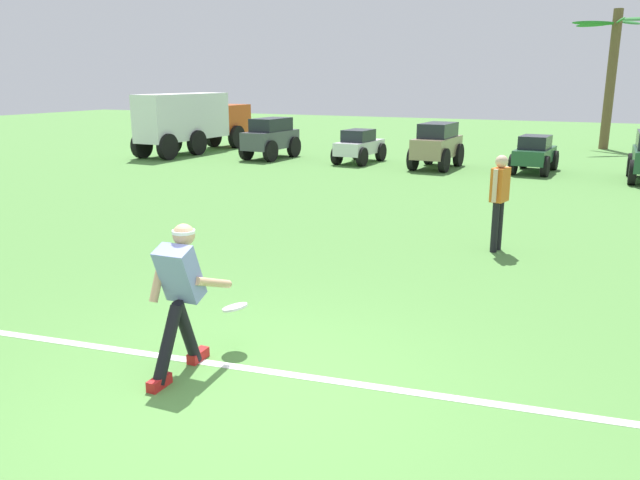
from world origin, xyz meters
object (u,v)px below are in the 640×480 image
Objects in this scene: palm_tree_far_left at (611,69)px; teammate_near_sideline at (499,194)px; parked_car_slot_b at (359,146)px; parked_car_slot_c at (437,144)px; parked_car_slot_d at (535,154)px; box_truck at (193,120)px; frisbee_in_flight at (235,307)px; frisbee_thrower at (180,291)px; parked_car_slot_a at (271,137)px.

teammate_near_sideline is at bearing -93.80° from palm_tree_far_left.
parked_car_slot_b is 0.42× the size of palm_tree_far_left.
parked_car_slot_c is 1.06× the size of parked_car_slot_d.
box_truck is at bearing -150.38° from palm_tree_far_left.
palm_tree_far_left is (2.92, 22.46, 2.64)m from frisbee_in_flight.
parked_car_slot_b is 6.82m from box_truck.
palm_tree_far_left is (3.10, 23.09, 2.30)m from frisbee_thrower.
frisbee_thrower is 15.56m from parked_car_slot_b.
parked_car_slot_a is 1.00× the size of parked_car_slot_c.
parked_car_slot_b reaches higher than frisbee_in_flight.
frisbee_thrower is 5.28× the size of frisbee_in_flight.
parked_car_slot_d is (5.56, 0.15, 0.00)m from parked_car_slot_b.
parked_car_slot_b is (-4.17, 14.99, -0.23)m from frisbee_thrower.
parked_car_slot_d is at bearing 84.72° from frisbee_thrower.
parked_car_slot_a is 5.92m from parked_car_slot_c.
parked_car_slot_d is 0.42× the size of palm_tree_far_left.
parked_car_slot_c reaches higher than parked_car_slot_d.
frisbee_thrower is at bearing -95.28° from parked_car_slot_d.
box_truck is at bearing 125.95° from frisbee_thrower.
teammate_near_sideline is at bearing -44.17° from parked_car_slot_a.
teammate_near_sideline is 17.60m from palm_tree_far_left.
palm_tree_far_left is (10.51, 8.35, 2.35)m from parked_car_slot_a.
teammate_near_sideline is (1.94, 5.67, 0.14)m from frisbee_thrower.
palm_tree_far_left is (14.06, 7.99, 1.86)m from box_truck.
teammate_near_sideline is at bearing -69.42° from parked_car_slot_c.
frisbee_in_flight is at bearing -52.43° from box_truck.
box_truck reaches higher than frisbee_thrower.
frisbee_in_flight is 5.35m from teammate_near_sideline.
frisbee_in_flight is at bearing -83.30° from parked_car_slot_c.
palm_tree_far_left is at bearing 86.20° from teammate_near_sideline.
box_truck is at bearing 127.57° from frisbee_in_flight.
frisbee_in_flight is 0.12× the size of parked_car_slot_b.
box_truck reaches higher than parked_car_slot_b.
frisbee_thrower reaches higher than parked_car_slot_a.
frisbee_in_flight is at bearing -61.76° from parked_car_slot_a.
box_truck is at bearing 178.18° from parked_car_slot_c.
frisbee_in_flight is 0.11× the size of parked_car_slot_a.
box_truck is at bearing -179.83° from parked_car_slot_d.
teammate_near_sideline is 0.65× the size of parked_car_slot_c.
palm_tree_far_left reaches higher than teammate_near_sideline.
parked_car_slot_c is (-1.49, 14.80, -0.06)m from frisbee_thrower.
parked_car_slot_a reaches higher than parked_car_slot_d.
teammate_near_sideline is 0.69× the size of parked_car_slot_d.
box_truck is at bearing 143.80° from teammate_near_sideline.
parked_car_slot_a is at bearing -141.54° from palm_tree_far_left.
teammate_near_sideline is 15.98m from box_truck.
parked_car_slot_d is at bearing 85.19° from frisbee_in_flight.
parked_car_slot_c is at bearing 96.70° from frisbee_in_flight.
frisbee_thrower is 0.59× the size of parked_car_slot_a.
parked_car_slot_c is 9.48m from box_truck.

